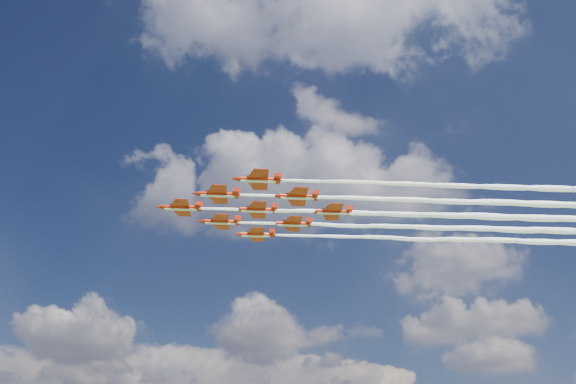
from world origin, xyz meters
name	(u,v)px	position (x,y,z in m)	size (l,w,h in m)	color
jet_lead	(371,213)	(22.76, 3.92, 85.96)	(95.85, 27.21, 2.71)	#B21F09
jet_row2_port	(417,200)	(33.25, -1.25, 85.96)	(95.85, 27.21, 2.71)	#B21F09
jet_row2_starb	(401,227)	(29.75, 13.29, 85.96)	(95.85, 27.21, 2.71)	#B21F09
jet_row3_port	(466,186)	(43.73, -6.42, 85.96)	(95.85, 27.21, 2.71)	#B21F09
jet_row3_centre	(445,215)	(40.23, 8.12, 85.96)	(95.85, 27.21, 2.71)	#B21F09
jet_row3_starb	(427,239)	(36.73, 22.67, 85.96)	(95.85, 27.21, 2.71)	#B21F09
jet_row4_port	(493,202)	(50.71, 2.95, 85.96)	(95.85, 27.21, 2.71)	#B21F09
jet_row4_starb	(470,228)	(47.21, 17.50, 85.96)	(95.85, 27.21, 2.71)	#B21F09
jet_tail	(517,217)	(57.70, 12.32, 85.96)	(95.85, 27.21, 2.71)	#B21F09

